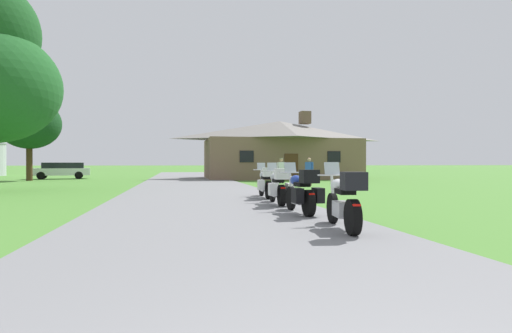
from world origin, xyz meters
TOP-DOWN VIEW (x-y plane):
  - ground_plane at (0.00, 20.00)m, footprint 500.00×500.00m
  - asphalt_driveway at (0.00, 18.00)m, footprint 6.40×80.00m
  - motorcycle_white_nearest_to_camera at (2.23, 6.15)m, footprint 0.75×2.08m
  - motorcycle_blue_second_in_row at (2.18, 8.59)m, footprint 0.73×2.08m
  - motorcycle_silver_third_in_row at (2.16, 10.95)m, footprint 0.76×2.08m
  - motorcycle_silver_farthest_in_row at (2.31, 13.40)m, footprint 0.74×2.08m
  - stone_lodge at (7.91, 33.09)m, footprint 13.51×7.61m
  - bystander_white_shirt_near_lodge at (5.92, 24.99)m, footprint 0.54×0.30m
  - bystander_blue_shirt_beside_signpost at (6.80, 21.78)m, footprint 0.41×0.42m
  - tree_left_far at (-12.05, 32.42)m, footprint 4.57×4.57m
  - parked_white_suv_far_left at (-10.64, 35.80)m, footprint 4.87×2.68m

SIDE VIEW (x-z plane):
  - ground_plane at x=0.00m, z-range 0.00..0.00m
  - asphalt_driveway at x=0.00m, z-range 0.00..0.06m
  - motorcycle_blue_second_in_row at x=2.18m, z-range -0.04..1.26m
  - motorcycle_silver_third_in_row at x=2.16m, z-range -0.04..1.26m
  - motorcycle_silver_farthest_in_row at x=2.31m, z-range -0.04..1.26m
  - motorcycle_white_nearest_to_camera at x=2.23m, z-range -0.03..1.27m
  - parked_white_suv_far_left at x=-10.64m, z-range 0.08..1.48m
  - bystander_blue_shirt_beside_signpost at x=6.80m, z-range 0.10..1.76m
  - bystander_white_shirt_near_lodge at x=5.92m, z-range 0.11..1.79m
  - stone_lodge at x=7.91m, z-range -0.38..5.56m
  - tree_left_far at x=-12.05m, z-range 0.96..8.89m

